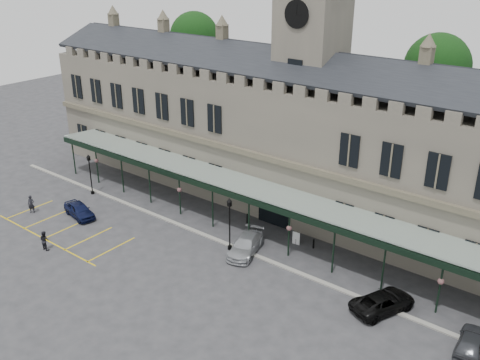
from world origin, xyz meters
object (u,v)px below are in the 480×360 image
Objects in this scene: car_taxi at (246,245)px; car_left_a at (79,210)px; car_van at (383,302)px; person_b at (45,240)px; station_building at (306,142)px; car_right_a at (471,342)px; person_a at (31,204)px; lamp_post_mid at (230,219)px; sign_board at (296,238)px; clock_tower at (310,70)px; lamp_post_left at (90,171)px.

car_left_a is at bearing 178.02° from car_taxi.
person_b is (-25.30, -9.52, 0.18)m from car_van.
station_building reaches higher than car_right_a.
car_taxi is 2.75× the size of person_a.
person_a is at bearing -161.68° from lamp_post_mid.
sign_board is (3.52, -6.79, -5.91)m from station_building.
clock_tower is 5.82× the size of lamp_post_left.
car_left_a is 2.29× the size of person_a.
car_taxi is 18.02m from car_right_a.
car_taxi is (16.00, 4.40, 0.02)m from car_left_a.
station_building is 11.46m from lamp_post_mid.
station_building is at bearing -90.00° from clock_tower.
station_building reaches higher than car_van.
car_taxi is at bearing -63.38° from car_left_a.
car_van is (13.34, 0.15, -2.11)m from lamp_post_mid.
car_van is (31.20, 0.23, -1.87)m from lamp_post_left.
person_a is at bearing -99.23° from lamp_post_left.
lamp_post_mid is (-0.34, -10.93, -10.35)m from clock_tower.
lamp_post_left is (-18.20, -11.00, -10.58)m from clock_tower.
car_taxi is (1.00, -10.43, -5.77)m from station_building.
lamp_post_left is 6.46m from person_a.
person_a is (-32.20, -6.40, 0.22)m from car_van.
clock_tower is at bearing 88.22° from lamp_post_mid.
car_left_a is 2.37× the size of person_b.
car_van is 6.03m from car_right_a.
lamp_post_left is at bearing -6.47° from car_right_a.
station_building is at bearing -34.08° from car_left_a.
car_van is 1.18× the size of car_right_a.
person_a is (-20.20, -6.66, 0.18)m from car_taxi.
person_a is at bearing 129.53° from car_left_a.
station_building is 22.83m from car_right_a.
car_right_a is (19.34, -0.42, -2.08)m from lamp_post_mid.
person_b is (-15.82, -13.42, 0.29)m from sign_board.
person_b is (6.90, -3.12, -0.03)m from person_a.
lamp_post_mid is at bearing -19.21° from person_a.
lamp_post_mid is 15.33m from car_left_a.
car_van is at bearing -70.34° from car_left_a.
clock_tower reaches higher than car_van.
person_b is at bearing -142.11° from car_left_a.
person_a is (-18.86, -6.24, -1.89)m from lamp_post_mid.
sign_board is 0.24× the size of car_van.
lamp_post_mid is 6.01m from sign_board.
station_building is 15.01× the size of car_right_a.
car_van is at bearing -39.42° from station_building.
car_right_a is at bearing -1.24° from lamp_post_mid.
lamp_post_mid is at bearing -7.18° from car_right_a.
person_a reaches higher than sign_board.
sign_board is at bearing 1.08° from car_van.
car_taxi is at bearing -84.57° from clock_tower.
lamp_post_left is 0.90× the size of car_van.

